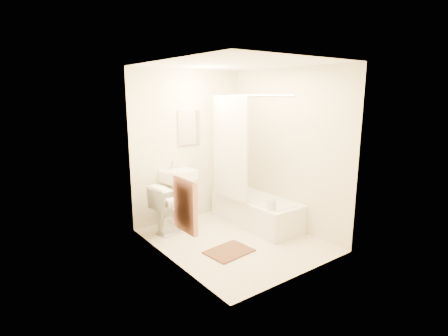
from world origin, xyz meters
TOP-DOWN VIEW (x-y plane):
  - floor at (0.00, 0.00)m, footprint 2.40×2.40m
  - ceiling at (0.00, 0.00)m, footprint 2.40×2.40m
  - wall_back at (0.00, 1.20)m, footprint 2.00×0.02m
  - wall_left at (-1.00, 0.00)m, footprint 0.02×2.40m
  - wall_right at (1.00, 0.00)m, footprint 0.02×2.40m
  - mirror at (0.00, 1.18)m, footprint 0.40×0.03m
  - curtain_rod at (0.30, 0.10)m, footprint 0.03×1.70m
  - shower_curtain at (0.30, 0.50)m, footprint 0.04×0.80m
  - towel_bar at (-0.96, -0.25)m, footprint 0.02×0.60m
  - towel at (-0.93, -0.25)m, footprint 0.06×0.45m
  - toilet_paper at (-0.93, 0.12)m, footprint 0.11×0.12m
  - toilet at (-0.49, 0.80)m, footprint 0.80×0.53m
  - sink at (-0.30, 1.06)m, footprint 0.53×0.45m
  - bathtub at (0.67, 0.30)m, footprint 0.66×1.50m
  - bath_mat at (-0.29, -0.26)m, footprint 0.62×0.49m
  - soap_bottle at (0.46, -0.25)m, footprint 0.11×0.11m
  - scrub_brush at (0.71, 0.72)m, footprint 0.10×0.19m

SIDE VIEW (x-z plane):
  - floor at x=0.00m, z-range 0.00..0.00m
  - bath_mat at x=-0.29m, z-range 0.00..0.02m
  - bathtub at x=0.67m, z-range 0.00..0.42m
  - toilet at x=-0.49m, z-range 0.00..0.73m
  - scrub_brush at x=0.71m, z-range 0.42..0.46m
  - sink at x=-0.30m, z-range 0.00..0.94m
  - soap_bottle at x=0.46m, z-range 0.42..0.63m
  - toilet_paper at x=-0.93m, z-range 0.64..0.76m
  - towel at x=-0.93m, z-range 0.45..1.11m
  - towel_bar at x=-0.96m, z-range 1.09..1.11m
  - wall_back at x=0.00m, z-range 0.00..2.40m
  - wall_left at x=-1.00m, z-range 0.00..2.40m
  - wall_right at x=1.00m, z-range 0.00..2.40m
  - shower_curtain at x=0.30m, z-range 0.44..2.00m
  - mirror at x=0.00m, z-range 1.23..1.77m
  - curtain_rod at x=0.30m, z-range 1.98..2.02m
  - ceiling at x=0.00m, z-range 2.40..2.40m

